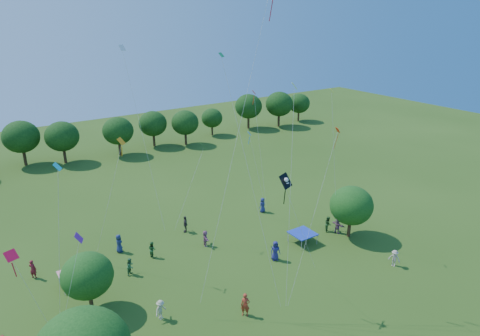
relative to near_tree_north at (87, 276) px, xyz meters
The scene contains 32 objects.
near_tree_north is the anchor object (origin of this frame).
near_tree_east 24.88m from the near_tree_north, ahead, with size 4.25×4.25×5.34m.
treeline 37.27m from the near_tree_north, 77.03° to the left, with size 88.01×8.77×6.77m.
tent_red_stripe 4.53m from the near_tree_north, 93.86° to the left, with size 2.20×2.20×1.10m.
tent_blue 20.12m from the near_tree_north, ahead, with size 2.20×2.20×1.10m.
crowd_person_0 16.17m from the near_tree_north, ahead, with size 0.92×0.50×1.87m, color navy.
crowd_person_1 7.87m from the near_tree_north, 112.41° to the left, with size 0.64×0.41×1.72m, color maroon.
crowd_person_2 8.44m from the near_tree_north, 33.14° to the left, with size 0.77×0.41×1.56m, color #285D29.
crowd_person_3 25.70m from the near_tree_north, 20.44° to the right, with size 1.03×0.46×1.58m, color #AB9789.
crowd_person_4 13.64m from the near_tree_north, 31.30° to the left, with size 1.04×0.47×1.77m, color #39312D.
crowd_person_5 24.43m from the near_tree_north, ahead, with size 1.55×0.55×1.66m, color #8A517A.
crowd_person_6 21.86m from the near_tree_north, 16.82° to the left, with size 0.84×0.46×1.71m, color navy.
crowd_person_8 23.85m from the near_tree_north, ahead, with size 0.81×0.44×1.64m, color #234C20.
crowd_person_9 5.96m from the near_tree_north, 44.23° to the right, with size 1.05×0.47×1.60m, color #AAA988.
crowd_person_11 12.56m from the near_tree_north, 16.36° to the left, with size 1.50×0.53×1.60m, color #9A5A7A.
crowd_person_12 8.61m from the near_tree_north, 56.78° to the left, with size 0.89×0.48×1.80m, color navy.
crowd_person_13 11.83m from the near_tree_north, 36.78° to the right, with size 0.69×0.44×1.85m, color maroon.
crowd_person_14 5.55m from the near_tree_north, 34.73° to the left, with size 0.77×0.42×1.57m, color #285F38.
pirate_kite 16.11m from the near_tree_north, 29.33° to the right, with size 4.57×0.93×9.27m.
red_high_kite 21.16m from the near_tree_north, 19.09° to the right, with size 7.42×1.62×23.11m.
small_kite_0 21.97m from the near_tree_north, 16.95° to the left, with size 1.16×1.67×12.57m.
small_kite_1 9.25m from the near_tree_north, 42.06° to the left, with size 2.69×2.96×10.65m.
small_kite_2 23.65m from the near_tree_north, ahead, with size 2.57×0.52×13.79m.
small_kite_3 14.73m from the near_tree_north, 23.16° to the left, with size 3.55×0.81×8.39m.
small_kite_4 19.80m from the near_tree_north, 15.31° to the left, with size 2.38×0.62×8.81m.
small_kite_5 8.79m from the near_tree_north, 105.19° to the right, with size 1.84×3.45×9.00m.
small_kite_6 16.99m from the near_tree_north, 50.00° to the left, with size 1.39×4.83×17.18m.
small_kite_7 11.59m from the near_tree_north, 108.09° to the right, with size 0.64×6.57×14.07m.
small_kite_8 8.29m from the near_tree_north, 132.79° to the right, with size 1.99×1.81×7.94m.
small_kite_9 18.81m from the near_tree_north, 29.86° to the right, with size 4.62×0.95×12.48m.
small_kite_10 17.81m from the near_tree_north, 30.63° to the right, with size 2.05×2.44×15.63m.
small_kite_11 14.98m from the near_tree_north, 31.43° to the right, with size 2.21×4.68×17.55m.
Camera 1 is at (-15.67, -9.30, 21.38)m, focal length 32.00 mm.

